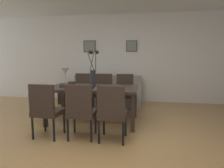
% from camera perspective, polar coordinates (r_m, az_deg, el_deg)
% --- Properties ---
extents(ground_plane, '(9.00, 9.00, 0.00)m').
position_cam_1_polar(ground_plane, '(3.24, -4.94, -16.94)').
color(ground_plane, tan).
extents(back_wall_panel, '(9.00, 0.10, 2.60)m').
position_cam_1_polar(back_wall_panel, '(6.14, 2.38, 7.32)').
color(back_wall_panel, white).
rests_on(back_wall_panel, ground).
extents(dining_table, '(1.80, 1.00, 0.74)m').
position_cam_1_polar(dining_table, '(4.12, -5.40, -1.83)').
color(dining_table, '#33261E').
rests_on(dining_table, ground).
extents(dining_chair_near_left, '(0.46, 0.46, 0.92)m').
position_cam_1_polar(dining_chair_near_left, '(3.51, -18.27, -6.52)').
color(dining_chair_near_left, '#33261E').
rests_on(dining_chair_near_left, ground).
extents(dining_chair_near_right, '(0.45, 0.45, 0.92)m').
position_cam_1_polar(dining_chair_near_right, '(5.17, -8.39, -1.65)').
color(dining_chair_near_right, '#33261E').
rests_on(dining_chair_near_right, ground).
extents(dining_chair_far_left, '(0.47, 0.47, 0.92)m').
position_cam_1_polar(dining_chair_far_left, '(3.32, -8.86, -7.03)').
color(dining_chair_far_left, '#33261E').
rests_on(dining_chair_far_left, ground).
extents(dining_chair_far_right, '(0.44, 0.44, 0.92)m').
position_cam_1_polar(dining_chair_far_right, '(5.03, -2.55, -1.83)').
color(dining_chair_far_right, '#33261E').
rests_on(dining_chair_far_right, ground).
extents(dining_chair_mid_left, '(0.44, 0.44, 0.92)m').
position_cam_1_polar(dining_chair_mid_left, '(3.18, 0.02, -7.57)').
color(dining_chair_mid_left, '#33261E').
rests_on(dining_chair_mid_left, ground).
extents(dining_chair_mid_right, '(0.46, 0.46, 0.92)m').
position_cam_1_polar(dining_chair_mid_right, '(4.96, 3.63, -1.99)').
color(dining_chair_mid_right, '#33261E').
rests_on(dining_chair_mid_right, ground).
extents(centerpiece_vase, '(0.21, 0.23, 0.73)m').
position_cam_1_polar(centerpiece_vase, '(4.08, -5.45, 3.12)').
color(centerpiece_vase, '#232326').
rests_on(centerpiece_vase, dining_table).
extents(placemat_near_left, '(0.32, 0.32, 0.01)m').
position_cam_1_polar(placemat_near_left, '(4.07, -13.59, -1.04)').
color(placemat_near_left, '#4C4742').
rests_on(placemat_near_left, dining_table).
extents(bowl_near_left, '(0.17, 0.17, 0.07)m').
position_cam_1_polar(bowl_near_left, '(4.07, -13.61, -0.52)').
color(bowl_near_left, '#2D2826').
rests_on(bowl_near_left, dining_table).
extents(placemat_near_right, '(0.32, 0.32, 0.01)m').
position_cam_1_polar(placemat_near_right, '(4.48, -11.38, -0.17)').
color(placemat_near_right, '#4C4742').
rests_on(placemat_near_right, dining_table).
extents(bowl_near_right, '(0.17, 0.17, 0.07)m').
position_cam_1_polar(bowl_near_right, '(4.48, -11.40, 0.30)').
color(bowl_near_right, '#2D2826').
rests_on(bowl_near_right, dining_table).
extents(placemat_far_left, '(0.32, 0.32, 0.01)m').
position_cam_1_polar(placemat_far_left, '(3.90, -6.24, -1.26)').
color(placemat_far_left, '#4C4742').
rests_on(placemat_far_left, dining_table).
extents(bowl_far_left, '(0.17, 0.17, 0.07)m').
position_cam_1_polar(bowl_far_left, '(3.89, -6.25, -0.72)').
color(bowl_far_left, '#2D2826').
rests_on(bowl_far_left, dining_table).
extents(sofa, '(2.02, 0.84, 0.80)m').
position_cam_1_polar(sofa, '(5.75, -1.79, -2.95)').
color(sofa, gray).
rests_on(sofa, ground).
extents(side_table, '(0.36, 0.36, 0.52)m').
position_cam_1_polar(side_table, '(6.01, -12.96, -2.87)').
color(side_table, black).
rests_on(side_table, ground).
extents(table_lamp, '(0.22, 0.22, 0.51)m').
position_cam_1_polar(table_lamp, '(5.92, -13.14, 3.16)').
color(table_lamp, beige).
rests_on(table_lamp, side_table).
extents(framed_picture_left, '(0.38, 0.03, 0.36)m').
position_cam_1_polar(framed_picture_left, '(6.26, -6.40, 10.58)').
color(framed_picture_left, '#473828').
extents(framed_picture_center, '(0.32, 0.03, 0.33)m').
position_cam_1_polar(framed_picture_center, '(6.05, 5.61, 10.68)').
color(framed_picture_center, '#473828').
extents(potted_plant, '(0.36, 0.36, 0.67)m').
position_cam_1_polar(potted_plant, '(5.38, -20.78, -3.22)').
color(potted_plant, brown).
rests_on(potted_plant, ground).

